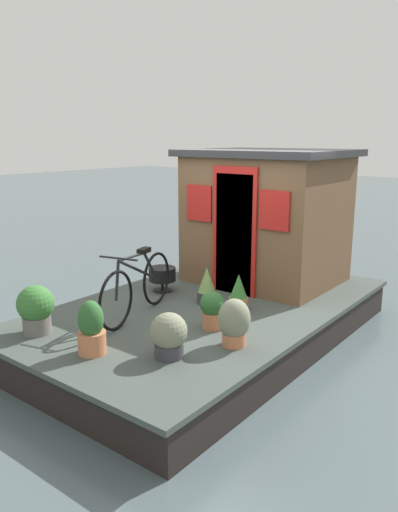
# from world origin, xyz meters

# --- Properties ---
(ground_plane) EXTENTS (60.00, 60.00, 0.00)m
(ground_plane) POSITION_xyz_m (0.00, 0.00, 0.00)
(ground_plane) COLOR #4C5B60
(houseboat_deck) EXTENTS (5.18, 3.09, 0.48)m
(houseboat_deck) POSITION_xyz_m (0.00, 0.00, 0.24)
(houseboat_deck) COLOR #424C47
(houseboat_deck) RESTS_ON ground_plane
(houseboat_cabin) EXTENTS (1.93, 2.28, 2.01)m
(houseboat_cabin) POSITION_xyz_m (1.48, 0.00, 1.50)
(houseboat_cabin) COLOR brown
(houseboat_cabin) RESTS_ON houseboat_deck
(bicycle) EXTENTS (1.66, 0.59, 0.85)m
(bicycle) POSITION_xyz_m (-0.90, 0.42, 0.87)
(bicycle) COLOR black
(bicycle) RESTS_ON houseboat_deck
(potted_plant_succulent) EXTENTS (0.38, 0.38, 0.47)m
(potted_plant_succulent) POSITION_xyz_m (-1.57, -0.68, 0.72)
(potted_plant_succulent) COLOR #38383D
(potted_plant_succulent) RESTS_ON houseboat_deck
(potted_plant_sage) EXTENTS (0.27, 0.27, 0.50)m
(potted_plant_sage) POSITION_xyz_m (0.01, 0.03, 0.72)
(potted_plant_sage) COLOR #38383D
(potted_plant_sage) RESTS_ON houseboat_deck
(potted_plant_ivy) EXTENTS (0.29, 0.29, 0.57)m
(potted_plant_ivy) POSITION_xyz_m (-2.00, 0.01, 0.75)
(potted_plant_ivy) COLOR #C6754C
(potted_plant_ivy) RESTS_ON houseboat_deck
(potted_plant_rosemary) EXTENTS (0.42, 0.42, 0.56)m
(potted_plant_rosemary) POSITION_xyz_m (-2.02, 0.93, 0.78)
(potted_plant_rosemary) COLOR slate
(potted_plant_rosemary) RESTS_ON houseboat_deck
(potted_plant_basil) EXTENTS (0.29, 0.29, 0.45)m
(potted_plant_basil) POSITION_xyz_m (-0.68, -0.57, 0.72)
(potted_plant_basil) COLOR #C6754C
(potted_plant_basil) RESTS_ON houseboat_deck
(potted_plant_geranium) EXTENTS (0.35, 0.35, 0.52)m
(potted_plant_geranium) POSITION_xyz_m (-0.93, -1.04, 0.75)
(potted_plant_geranium) COLOR #C6754C
(potted_plant_geranium) RESTS_ON houseboat_deck
(potted_plant_lavender) EXTENTS (0.25, 0.25, 0.48)m
(potted_plant_lavender) POSITION_xyz_m (0.05, -0.45, 0.71)
(potted_plant_lavender) COLOR #C6754C
(potted_plant_lavender) RESTS_ON houseboat_deck
(charcoal_grill) EXTENTS (0.39, 0.39, 0.35)m
(charcoal_grill) POSITION_xyz_m (0.05, 0.87, 0.72)
(charcoal_grill) COLOR black
(charcoal_grill) RESTS_ON houseboat_deck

